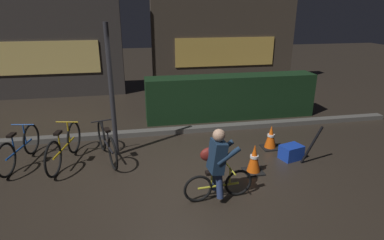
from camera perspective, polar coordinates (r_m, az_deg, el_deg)
ground_plane at (r=6.10m, az=-0.80°, el=-10.00°), size 40.00×40.00×0.00m
sidewalk_curb at (r=8.04m, az=-3.54°, el=-1.94°), size 12.00×0.24×0.12m
hedge_row at (r=9.07m, az=7.01°, el=4.17°), size 4.80×0.70×1.22m
storefront_left at (r=12.09m, az=-25.53°, el=14.12°), size 5.24×0.54×4.47m
storefront_right at (r=12.99m, az=5.81°, el=14.74°), size 5.71×0.54×3.84m
street_post at (r=6.64m, az=-14.28°, el=4.78°), size 0.10×0.10×2.76m
parked_bike_leftmost at (r=7.25m, az=-28.65°, el=-4.49°), size 0.46×1.64×0.76m
parked_bike_left_mid at (r=6.89m, az=-22.01°, el=-4.50°), size 0.49×1.72×0.80m
parked_bike_center_left at (r=6.81m, az=-15.09°, el=-4.09°), size 0.56×1.62×0.77m
traffic_cone_near at (r=6.20m, az=11.13°, el=-6.92°), size 0.36×0.36×0.58m
traffic_cone_far at (r=7.31m, az=14.01°, el=-3.06°), size 0.36×0.36×0.55m
blue_crate at (r=6.98m, az=17.43°, el=-5.55°), size 0.51×0.43×0.30m
cyclist at (r=5.17m, az=4.54°, el=-7.96°), size 1.19×0.50×1.25m
closed_umbrella at (r=6.82m, az=20.76°, el=-4.23°), size 0.38×0.11×0.80m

